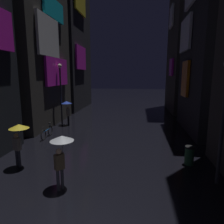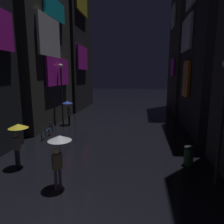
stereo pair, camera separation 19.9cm
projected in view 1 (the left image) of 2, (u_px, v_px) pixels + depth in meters
The scene contains 11 objects.
building_left_mid at pixel (29, 27), 16.70m from camera, with size 4.25×8.01×16.54m.
building_left_far at pixel (66, 5), 24.83m from camera, with size 4.25×8.41×25.75m.
building_right_mid at pixel (219, 43), 14.60m from camera, with size 4.25×7.06×13.35m.
building_right_far at pixel (191, 18), 22.86m from camera, with size 4.25×7.59×21.65m.
pedestrian_midstreet_centre_clear at pixel (61, 148), 7.51m from camera, with size 0.90×0.90×2.12m.
pedestrian_foreground_right_blue at pixel (67, 106), 17.31m from camera, with size 0.90×0.90×2.12m.
pedestrian_near_crossing_yellow at pixel (18, 134), 9.30m from camera, with size 0.90×0.90×2.12m.
bicycle_parked_at_storefront at pixel (47, 132), 14.07m from camera, with size 0.12×1.82×0.96m.
streetlamp_left_far at pixel (61, 87), 17.34m from camera, with size 0.36×0.36×5.30m.
streetlamp_right_near at pixel (224, 108), 7.58m from camera, with size 0.36×0.36×4.95m.
trash_bin at pixel (189, 155), 9.80m from camera, with size 0.46×0.46×0.93m.
Camera 1 is at (1.75, -3.65, 4.36)m, focal length 32.00 mm.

